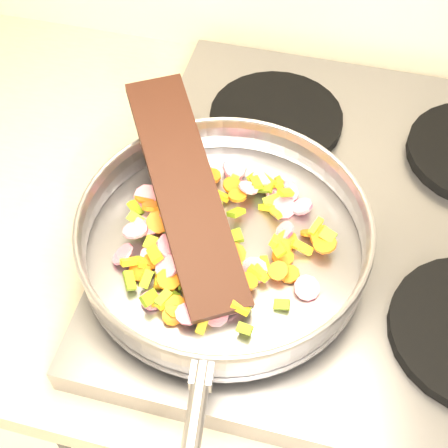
# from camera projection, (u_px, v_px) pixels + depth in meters

# --- Properties ---
(cooktop) EXTENTS (0.60, 0.60, 0.04)m
(cooktop) POSITION_uv_depth(u_px,v_px,m) (359.00, 225.00, 0.81)
(cooktop) COLOR #939399
(cooktop) RESTS_ON counter_top
(grate_fl) EXTENTS (0.19, 0.19, 0.02)m
(grate_fl) POSITION_uv_depth(u_px,v_px,m) (228.00, 279.00, 0.73)
(grate_fl) COLOR black
(grate_fl) RESTS_ON cooktop
(grate_bl) EXTENTS (0.19, 0.19, 0.02)m
(grate_bl) POSITION_uv_depth(u_px,v_px,m) (276.00, 118.00, 0.89)
(grate_bl) COLOR black
(grate_bl) RESTS_ON cooktop
(saute_pan) EXTENTS (0.38, 0.55, 0.06)m
(saute_pan) POSITION_uv_depth(u_px,v_px,m) (224.00, 235.00, 0.72)
(saute_pan) COLOR #9E9EA5
(saute_pan) RESTS_ON grate_fl
(vegetable_heap) EXTENTS (0.26, 0.26, 0.05)m
(vegetable_heap) POSITION_uv_depth(u_px,v_px,m) (214.00, 233.00, 0.73)
(vegetable_heap) COLOR #D3144A
(vegetable_heap) RESTS_ON saute_pan
(wooden_spatula) EXTENTS (0.22, 0.29, 0.09)m
(wooden_spatula) POSITION_uv_depth(u_px,v_px,m) (185.00, 189.00, 0.72)
(wooden_spatula) COLOR black
(wooden_spatula) RESTS_ON saute_pan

